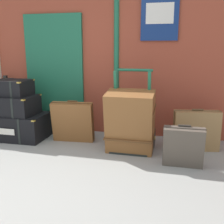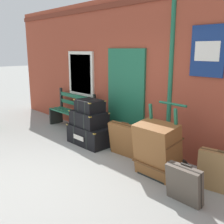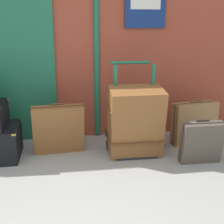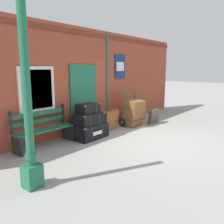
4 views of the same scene
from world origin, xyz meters
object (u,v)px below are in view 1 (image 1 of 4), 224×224
steamer_trunk_base (17,126)px  steamer_trunk_middle (12,105)px  suitcase_oxblood (183,147)px  suitcase_caramel (73,122)px  steamer_trunk_top (12,88)px  porters_trolley (132,131)px  suitcase_charcoal (196,131)px  large_brown_trunk (130,122)px

steamer_trunk_base → steamer_trunk_middle: (-0.05, -0.02, 0.37)m
suitcase_oxblood → suitcase_caramel: bearing=161.4°
suitcase_caramel → suitcase_oxblood: size_ratio=1.22×
steamer_trunk_middle → steamer_trunk_top: steamer_trunk_top is taller
steamer_trunk_middle → porters_trolley: 2.07m
steamer_trunk_middle → suitcase_charcoal: steamer_trunk_middle is taller
steamer_trunk_base → large_brown_trunk: bearing=-5.3°
suitcase_charcoal → steamer_trunk_top: bearing=-177.4°
steamer_trunk_base → suitcase_oxblood: bearing=-11.2°
steamer_trunk_top → suitcase_caramel: 1.18m
porters_trolley → suitcase_caramel: (-0.99, 0.06, 0.06)m
steamer_trunk_top → suitcase_charcoal: (3.00, 0.14, -0.57)m
steamer_trunk_top → suitcase_charcoal: size_ratio=0.90×
porters_trolley → suitcase_caramel: size_ratio=1.74×
suitcase_caramel → suitcase_oxblood: (1.75, -0.59, -0.06)m
steamer_trunk_middle → steamer_trunk_top: size_ratio=1.31×
suitcase_caramel → suitcase_oxblood: bearing=-18.6°
suitcase_charcoal → suitcase_caramel: 1.95m
large_brown_trunk → porters_trolley: bearing=90.0°
porters_trolley → suitcase_charcoal: 0.97m
steamer_trunk_middle → porters_trolley: size_ratio=0.68×
steamer_trunk_base → suitcase_caramel: suitcase_caramel is taller
suitcase_caramel → steamer_trunk_middle: bearing=-176.8°
steamer_trunk_base → large_brown_trunk: 2.02m
steamer_trunk_middle → steamer_trunk_top: 0.29m
steamer_trunk_base → steamer_trunk_middle: size_ratio=1.24×
steamer_trunk_middle → suitcase_charcoal: (3.00, 0.16, -0.28)m
steamer_trunk_base → steamer_trunk_top: bearing=174.4°
suitcase_caramel → large_brown_trunk: bearing=-12.9°
porters_trolley → large_brown_trunk: bearing=-90.0°
suitcase_oxblood → porters_trolley: bearing=145.0°
steamer_trunk_base → suitcase_caramel: bearing=2.5°
suitcase_charcoal → suitcase_oxblood: size_ratio=1.23×
large_brown_trunk → suitcase_charcoal: large_brown_trunk is taller
steamer_trunk_middle → suitcase_caramel: 1.08m
steamer_trunk_base → suitcase_oxblood: (2.76, -0.55, 0.06)m
steamer_trunk_top → porters_trolley: bearing=-0.5°
suitcase_caramel → suitcase_charcoal: bearing=2.8°
suitcase_charcoal → suitcase_oxblood: suitcase_charcoal is taller
suitcase_charcoal → suitcase_caramel: bearing=-177.2°
steamer_trunk_top → suitcase_charcoal: steamer_trunk_top is taller
large_brown_trunk → suitcase_oxblood: large_brown_trunk is taller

